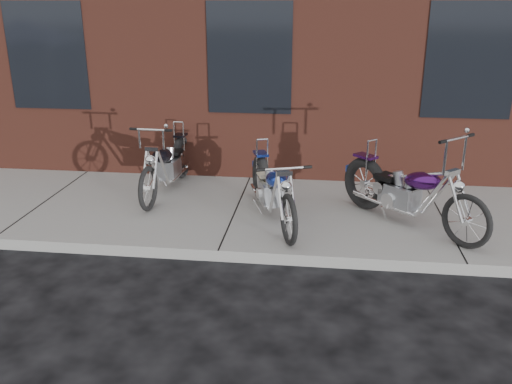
# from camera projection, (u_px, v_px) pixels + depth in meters

# --- Properties ---
(ground) EXTENTS (120.00, 120.00, 0.00)m
(ground) POSITION_uv_depth(u_px,v_px,m) (218.00, 262.00, 6.79)
(ground) COLOR black
(ground) RESTS_ON ground
(sidewalk) EXTENTS (22.00, 3.00, 0.15)m
(sidewalk) POSITION_uv_depth(u_px,v_px,m) (237.00, 213.00, 8.17)
(sidewalk) COLOR gray
(sidewalk) RESTS_ON ground
(chopper_purple) EXTENTS (1.76, 1.87, 1.37)m
(chopper_purple) POSITION_uv_depth(u_px,v_px,m) (408.00, 194.00, 7.40)
(chopper_purple) COLOR black
(chopper_purple) RESTS_ON sidewalk
(chopper_blue) EXTENTS (0.90, 2.22, 1.01)m
(chopper_blue) POSITION_uv_depth(u_px,v_px,m) (273.00, 191.00, 7.60)
(chopper_blue) COLOR black
(chopper_blue) RESTS_ON sidewalk
(chopper_third) EXTENTS (0.57, 2.33, 1.18)m
(chopper_third) POSITION_uv_depth(u_px,v_px,m) (167.00, 166.00, 8.74)
(chopper_third) COLOR black
(chopper_third) RESTS_ON sidewalk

